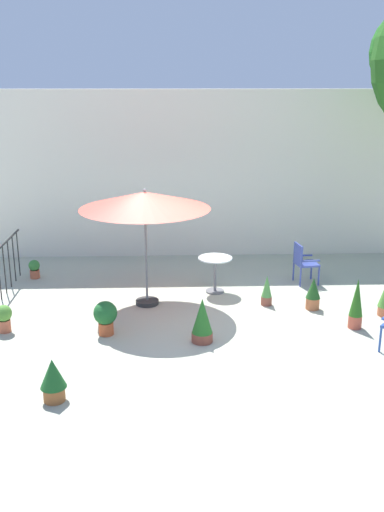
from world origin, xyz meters
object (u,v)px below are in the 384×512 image
(potted_plant_7, at_px, (105,316))
(potted_plant_3, at_px, (53,379))
(potted_plant_2, at_px, (356,304))
(potted_plant_5, at_px, (202,321))
(cafe_table_0, at_px, (215,268))
(potted_plant_6, at_px, (313,293))
(patio_chair_1, at_px, (303,261))
(patio_umbrella_0, at_px, (145,201))
(potted_plant_1, at_px, (34,269))
(potted_plant_0, at_px, (267,291))
(potted_plant_4, at_px, (4,317))

(potted_plant_7, bearing_deg, potted_plant_3, -102.69)
(potted_plant_2, xyz_separation_m, potted_plant_5, (-2.68, -0.45, -0.08))
(cafe_table_0, xyz_separation_m, potted_plant_7, (-2.00, -1.98, -0.17))
(potted_plant_2, xyz_separation_m, potted_plant_6, (-0.53, 0.89, -0.13))
(patio_chair_1, height_order, potted_plant_6, patio_chair_1)
(potted_plant_5, bearing_deg, potted_plant_3, -139.84)
(patio_chair_1, height_order, potted_plant_2, potted_plant_2)
(patio_umbrella_0, bearing_deg, potted_plant_1, 147.14)
(potted_plant_3, bearing_deg, cafe_table_0, 58.82)
(patio_chair_1, distance_m, potted_plant_1, 5.78)
(cafe_table_0, distance_m, potted_plant_5, 2.35)
(potted_plant_0, relative_size, potted_plant_4, 1.23)
(potted_plant_0, bearing_deg, potted_plant_1, 159.97)
(potted_plant_4, bearing_deg, potted_plant_5, -8.64)
(cafe_table_0, height_order, potted_plant_5, potted_plant_5)
(patio_chair_1, xyz_separation_m, potted_plant_5, (-2.28, -2.78, -0.13))
(potted_plant_0, bearing_deg, potted_plant_7, -157.08)
(patio_chair_1, xyz_separation_m, potted_plant_4, (-5.63, -2.27, -0.23))
(potted_plant_4, height_order, potted_plant_5, potted_plant_5)
(potted_plant_6, distance_m, potted_plant_7, 3.89)
(potted_plant_3, height_order, potted_plant_4, potted_plant_3)
(potted_plant_1, distance_m, potted_plant_2, 6.79)
(potted_plant_1, bearing_deg, potted_plant_6, -19.42)
(patio_chair_1, xyz_separation_m, potted_plant_1, (-5.75, 0.54, -0.28))
(patio_chair_1, relative_size, potted_plant_7, 1.46)
(potted_plant_4, bearing_deg, potted_plant_2, -0.53)
(potted_plant_2, bearing_deg, potted_plant_5, -170.39)
(cafe_table_0, height_order, potted_plant_7, cafe_table_0)
(potted_plant_5, distance_m, potted_plant_6, 2.54)
(cafe_table_0, bearing_deg, potted_plant_2, -39.07)
(cafe_table_0, xyz_separation_m, potted_plant_5, (-0.39, -2.32, -0.14))
(potted_plant_1, bearing_deg, potted_plant_4, -87.69)
(cafe_table_0, xyz_separation_m, patio_chair_1, (1.89, 0.46, -0.01))
(cafe_table_0, relative_size, patio_chair_1, 0.85)
(potted_plant_2, height_order, potted_plant_3, potted_plant_2)
(potted_plant_7, bearing_deg, potted_plant_0, 22.92)
(potted_plant_0, height_order, potted_plant_5, potted_plant_5)
(patio_umbrella_0, distance_m, potted_plant_1, 3.48)
(potted_plant_1, bearing_deg, patio_umbrella_0, -32.86)
(potted_plant_2, height_order, potted_plant_7, potted_plant_2)
(potted_plant_6, bearing_deg, cafe_table_0, 151.01)
(potted_plant_3, xyz_separation_m, potted_plant_4, (-1.27, 2.27, -0.06))
(patio_umbrella_0, bearing_deg, potted_plant_7, -115.19)
(potted_plant_0, bearing_deg, potted_plant_3, -135.56)
(potted_plant_3, height_order, potted_plant_7, potted_plant_3)
(potted_plant_1, relative_size, potted_plant_6, 0.67)
(patio_chair_1, xyz_separation_m, potted_plant_6, (-0.12, -1.44, -0.18))
(potted_plant_4, height_order, potted_plant_7, potted_plant_7)
(potted_plant_2, xyz_separation_m, potted_plant_3, (-4.76, -2.21, -0.12))
(patio_chair_1, bearing_deg, potted_plant_4, -158.03)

